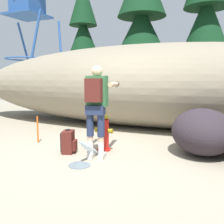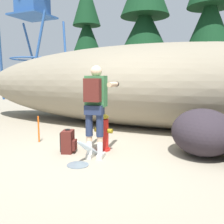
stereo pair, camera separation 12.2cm
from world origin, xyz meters
name	(u,v)px [view 1 (the left image)]	position (x,y,z in m)	size (l,w,h in m)	color
ground_plane	(94,157)	(0.00, 0.00, -0.02)	(56.00, 56.00, 0.04)	gray
dirt_embankment	(144,86)	(0.00, 3.29, 1.23)	(12.65, 3.20, 2.46)	gray
fire_hydrant	(104,133)	(0.02, 0.39, 0.36)	(0.38, 0.33, 0.79)	red
hydrant_water_jet	(89,152)	(0.02, -0.22, 0.15)	(0.37, 1.02, 0.57)	silver
utility_worker	(97,100)	(0.10, -0.06, 1.06)	(0.63, 1.02, 1.67)	beige
spare_backpack	(69,142)	(-0.54, -0.03, 0.22)	(0.34, 0.35, 0.47)	#511E19
boulder_large	(203,132)	(1.86, 0.92, 0.44)	(1.38, 1.16, 0.88)	#2B242A
pine_tree_far_left	(83,34)	(-3.65, 6.04, 3.45)	(1.94, 1.94, 5.85)	#47331E
pine_tree_left	(141,28)	(-0.86, 5.80, 3.45)	(2.97, 2.97, 6.30)	#47331E
pine_tree_center	(206,21)	(1.56, 5.72, 3.49)	(2.50, 2.50, 6.54)	#47331E
watchtower	(27,3)	(-9.92, 9.57, 6.43)	(4.11, 4.11, 8.54)	#285193
survey_stake	(38,130)	(-1.62, 0.36, 0.30)	(0.04, 0.04, 0.60)	#E55914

